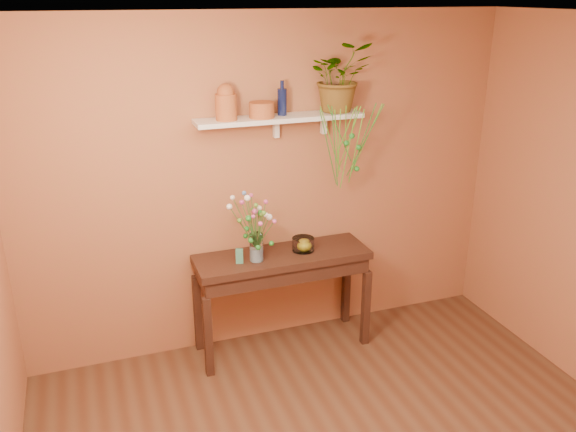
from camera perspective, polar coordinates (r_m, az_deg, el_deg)
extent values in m
plane|color=silver|center=(2.75, 11.50, 17.81)|extent=(4.00, 4.00, 0.00)
cube|color=#A65A3F|center=(4.81, -1.81, 2.89)|extent=(4.00, 0.04, 2.70)
cube|color=#3C1F15|center=(4.80, -0.55, -3.94)|extent=(1.40, 0.45, 0.06)
cube|color=#3C1F15|center=(4.83, -0.55, -4.92)|extent=(1.35, 0.41, 0.12)
cube|color=#3C1F15|center=(4.71, -7.63, -11.39)|extent=(0.06, 0.06, 0.67)
cube|color=#3C1F15|center=(5.10, 7.44, -8.69)|extent=(0.06, 0.06, 0.67)
cube|color=#3C1F15|center=(5.04, -8.61, -9.14)|extent=(0.06, 0.06, 0.67)
cube|color=#3C1F15|center=(5.40, 5.56, -6.80)|extent=(0.06, 0.06, 0.67)
cube|color=white|center=(4.57, -0.77, 9.31)|extent=(1.30, 0.24, 0.04)
cube|color=white|center=(4.67, -1.15, 8.42)|extent=(0.04, 0.05, 0.15)
cube|color=white|center=(4.81, 3.42, 8.74)|extent=(0.04, 0.05, 0.15)
cylinder|color=#A15B30|center=(4.42, -5.93, 10.30)|extent=(0.21, 0.21, 0.19)
sphere|color=#A15B30|center=(4.40, -5.98, 11.66)|extent=(0.13, 0.13, 0.13)
cylinder|color=#A15B30|center=(4.49, -2.53, 10.08)|extent=(0.21, 0.21, 0.12)
cylinder|color=#0C1338|center=(4.57, -0.56, 10.83)|extent=(0.08, 0.08, 0.20)
cylinder|color=#0C1338|center=(4.55, -0.57, 12.44)|extent=(0.03, 0.03, 0.06)
imported|color=#257B26|center=(4.72, 4.96, 13.11)|extent=(0.53, 0.47, 0.53)
cylinder|color=#257B26|center=(4.70, 4.96, 7.81)|extent=(0.24, 0.05, 0.48)
cylinder|color=green|center=(4.63, 4.09, 7.24)|extent=(0.21, 0.05, 0.54)
cylinder|color=green|center=(4.66, 5.53, 8.37)|extent=(0.08, 0.14, 0.37)
cylinder|color=#257B26|center=(4.76, 7.11, 7.05)|extent=(0.17, 0.09, 0.62)
cylinder|color=green|center=(4.58, 4.67, 7.11)|extent=(0.16, 0.25, 0.54)
cylinder|color=green|center=(4.68, 5.79, 6.43)|extent=(0.06, 0.16, 0.68)
cylinder|color=#257B26|center=(4.58, 3.89, 6.41)|extent=(0.25, 0.21, 0.65)
cylinder|color=green|center=(4.77, 7.48, 7.28)|extent=(0.17, 0.16, 0.58)
cylinder|color=green|center=(4.60, 4.90, 6.82)|extent=(0.11, 0.23, 0.59)
cylinder|color=#257B26|center=(4.76, 7.34, 7.10)|extent=(0.20, 0.21, 0.61)
cylinder|color=green|center=(4.60, 5.58, 8.09)|extent=(0.05, 0.20, 0.39)
cylinder|color=green|center=(4.64, 6.53, 6.50)|extent=(0.04, 0.30, 0.65)
cylinder|color=#257B26|center=(4.65, 4.49, 6.54)|extent=(0.10, 0.07, 0.66)
cylinder|color=green|center=(4.67, 5.88, 7.36)|extent=(0.08, 0.21, 0.53)
sphere|color=#257B26|center=(4.74, 6.76, 6.52)|extent=(0.05, 0.05, 0.05)
sphere|color=#257B26|center=(4.65, 6.12, 7.61)|extent=(0.05, 0.05, 0.05)
sphere|color=#257B26|center=(4.66, 5.59, 6.93)|extent=(0.05, 0.05, 0.05)
sphere|color=#257B26|center=(4.82, 6.58, 4.50)|extent=(0.05, 0.05, 0.05)
cylinder|color=white|center=(4.63, -3.03, -3.00)|extent=(0.11, 0.11, 0.22)
cylinder|color=silver|center=(4.65, -3.02, -3.65)|extent=(0.10, 0.10, 0.11)
cylinder|color=#386B28|center=(4.51, -2.85, -1.90)|extent=(0.02, 0.16, 0.26)
sphere|color=#CD4690|center=(4.39, -2.65, -0.74)|extent=(0.04, 0.04, 0.04)
cylinder|color=#386B28|center=(4.50, -2.69, -1.40)|extent=(0.03, 0.15, 0.33)
sphere|color=#508631|center=(4.38, -2.32, 0.28)|extent=(0.04, 0.04, 0.04)
cylinder|color=#386B28|center=(4.51, -2.19, -1.80)|extent=(0.09, 0.19, 0.28)
sphere|color=#CD4690|center=(4.39, -1.30, -0.53)|extent=(0.03, 0.03, 0.03)
cylinder|color=#386B28|center=(4.53, -2.19, -1.78)|extent=(0.10, 0.15, 0.26)
sphere|color=#5985CB|center=(4.44, -1.30, -0.50)|extent=(0.03, 0.03, 0.03)
cylinder|color=#386B28|center=(4.56, -2.43, -1.57)|extent=(0.09, 0.07, 0.26)
sphere|color=white|center=(4.50, -1.81, -0.10)|extent=(0.05, 0.05, 0.05)
cylinder|color=#386B28|center=(4.57, -2.59, -0.85)|extent=(0.09, 0.02, 0.36)
sphere|color=#CD4690|center=(4.53, -2.14, 1.36)|extent=(0.04, 0.04, 0.04)
cylinder|color=#386B28|center=(4.58, -2.58, -1.46)|extent=(0.09, 0.01, 0.26)
sphere|color=white|center=(4.54, -2.11, 0.10)|extent=(0.04, 0.04, 0.04)
cylinder|color=#386B28|center=(4.60, -2.79, -1.44)|extent=(0.06, 0.04, 0.26)
sphere|color=#508631|center=(4.57, -2.55, 0.13)|extent=(0.03, 0.03, 0.03)
cylinder|color=#386B28|center=(4.63, -2.83, -1.37)|extent=(0.07, 0.10, 0.24)
sphere|color=#257B26|center=(4.64, -2.62, 0.25)|extent=(0.05, 0.05, 0.05)
cylinder|color=#386B28|center=(4.66, -2.90, -1.10)|extent=(0.08, 0.17, 0.26)
sphere|color=white|center=(4.70, -2.76, 0.76)|extent=(0.04, 0.04, 0.04)
cylinder|color=#386B28|center=(4.61, -3.12, -1.29)|extent=(0.02, 0.07, 0.27)
sphere|color=#CD4690|center=(4.59, -3.20, 0.43)|extent=(0.05, 0.05, 0.05)
cylinder|color=#386B28|center=(4.62, -3.22, -1.19)|extent=(0.01, 0.11, 0.28)
sphere|color=#508631|center=(4.62, -3.40, 0.63)|extent=(0.04, 0.04, 0.04)
cylinder|color=#386B28|center=(4.59, -3.28, -0.52)|extent=(0.01, 0.10, 0.40)
sphere|color=#CD4690|center=(4.57, -3.54, 1.98)|extent=(0.03, 0.03, 0.03)
cylinder|color=#386B28|center=(4.60, -3.62, -0.41)|extent=(0.06, 0.14, 0.41)
sphere|color=#5985CB|center=(4.59, -4.22, 2.20)|extent=(0.04, 0.04, 0.04)
cylinder|color=#386B28|center=(4.58, -4.17, -0.64)|extent=(0.16, 0.11, 0.40)
sphere|color=white|center=(4.54, -5.32, 1.76)|extent=(0.04, 0.04, 0.04)
cylinder|color=#386B28|center=(4.58, -3.73, -0.86)|extent=(0.09, 0.07, 0.36)
sphere|color=#CD4690|center=(4.53, -4.43, 1.32)|extent=(0.04, 0.04, 0.04)
cylinder|color=#386B28|center=(4.53, -4.31, -1.09)|extent=(0.21, 0.01, 0.36)
sphere|color=white|center=(4.44, -5.63, 0.89)|extent=(0.05, 0.05, 0.05)
cylinder|color=#386B28|center=(4.55, -3.83, -1.74)|extent=(0.14, 0.03, 0.25)
sphere|color=#508631|center=(4.48, -4.65, -0.44)|extent=(0.04, 0.04, 0.04)
cylinder|color=#386B28|center=(4.54, -3.41, -1.64)|extent=(0.08, 0.07, 0.27)
sphere|color=#257B26|center=(4.45, -3.80, -0.23)|extent=(0.05, 0.05, 0.05)
cylinder|color=#386B28|center=(4.51, -3.46, -0.70)|extent=(0.09, 0.07, 0.44)
sphere|color=white|center=(4.39, -3.91, 1.72)|extent=(0.05, 0.05, 0.05)
cylinder|color=#386B28|center=(4.53, -3.19, -1.56)|extent=(0.05, 0.08, 0.29)
sphere|color=#CD4690|center=(4.44, -3.35, -0.05)|extent=(0.03, 0.03, 0.03)
cylinder|color=#386B28|center=(4.49, -3.06, -1.04)|extent=(0.04, 0.13, 0.39)
sphere|color=#508631|center=(4.37, -3.08, 1.03)|extent=(0.03, 0.03, 0.03)
sphere|color=#257B26|center=(4.49, -2.87, -3.02)|extent=(0.04, 0.04, 0.04)
sphere|color=#257B26|center=(4.56, -3.94, -1.21)|extent=(0.04, 0.04, 0.04)
sphere|color=#257B26|center=(4.53, -3.58, -2.35)|extent=(0.04, 0.04, 0.04)
sphere|color=#257B26|center=(4.63, -3.60, -2.20)|extent=(0.04, 0.04, 0.04)
sphere|color=#257B26|center=(4.69, -4.07, -1.92)|extent=(0.04, 0.04, 0.04)
sphere|color=#257B26|center=(4.55, -1.60, -2.63)|extent=(0.04, 0.04, 0.04)
cylinder|color=white|center=(4.82, 1.46, -2.71)|extent=(0.18, 0.18, 0.11)
cylinder|color=white|center=(4.84, 1.45, -3.22)|extent=(0.18, 0.18, 0.01)
sphere|color=yellow|center=(4.81, 1.54, -2.83)|extent=(0.09, 0.09, 0.09)
cube|color=teal|center=(4.62, -4.65, -3.84)|extent=(0.07, 0.06, 0.11)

